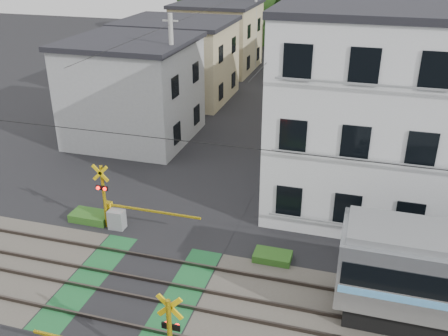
% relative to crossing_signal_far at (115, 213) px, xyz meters
% --- Properties ---
extents(ground, '(120.00, 120.00, 0.00)m').
position_rel_crossing_signal_far_xyz_m(ground, '(2.59, -3.65, -0.71)').
color(ground, black).
extents(track_bed, '(120.00, 120.00, 0.14)m').
position_rel_crossing_signal_far_xyz_m(track_bed, '(2.59, -3.65, -0.67)').
color(track_bed, '#47423A').
rests_on(track_bed, ground).
extents(crossing_signal_far, '(4.74, 0.65, 3.09)m').
position_rel_crossing_signal_far_xyz_m(crossing_signal_far, '(0.00, 0.00, 0.00)').
color(crossing_signal_far, yellow).
rests_on(crossing_signal_far, ground).
extents(apartment_block, '(10.20, 8.36, 9.30)m').
position_rel_crossing_signal_far_xyz_m(apartment_block, '(11.09, 5.84, 3.94)').
color(apartment_block, silver).
rests_on(apartment_block, ground).
extents(houses_row, '(22.07, 31.35, 6.80)m').
position_rel_crossing_signal_far_xyz_m(houses_row, '(2.84, 22.27, 2.53)').
color(houses_row, '#A0A3A5').
rests_on(houses_row, ground).
extents(catenary, '(60.00, 5.04, 7.00)m').
position_rel_crossing_signal_far_xyz_m(catenary, '(8.59, -3.62, 2.98)').
color(catenary, '#2D2D33').
rests_on(catenary, ground).
extents(utility_poles, '(7.90, 42.00, 8.00)m').
position_rel_crossing_signal_far_xyz_m(utility_poles, '(1.53, 19.35, 3.37)').
color(utility_poles, '#A5A5A0').
rests_on(utility_poles, ground).
extents(pedestrian, '(0.61, 0.46, 1.50)m').
position_rel_crossing_signal_far_xyz_m(pedestrian, '(3.65, 27.02, 0.04)').
color(pedestrian, black).
rests_on(pedestrian, ground).
extents(weed_patches, '(10.25, 8.80, 0.40)m').
position_rel_crossing_signal_far_xyz_m(weed_patches, '(4.34, -3.74, -0.53)').
color(weed_patches, '#2D5E1E').
rests_on(weed_patches, ground).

